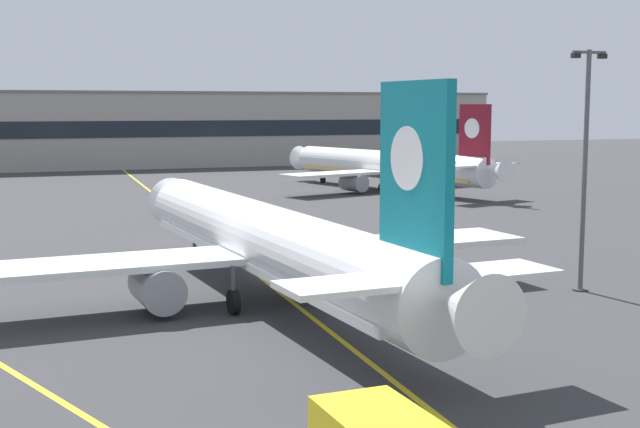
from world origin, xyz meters
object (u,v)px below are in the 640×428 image
airliner_foreground (268,242)px  safety_cone_by_nose_gear (229,248)px  airliner_background (388,166)px  apron_lamp_post (585,167)px

airliner_foreground → safety_cone_by_nose_gear: size_ratio=75.50×
airliner_background → apron_lamp_post: bearing=-104.0°
airliner_background → apron_lamp_post: apron_lamp_post is taller
airliner_background → safety_cone_by_nose_gear: airliner_background is taller
airliner_foreground → apron_lamp_post: apron_lamp_post is taller
apron_lamp_post → airliner_foreground: bearing=169.4°
airliner_foreground → safety_cone_by_nose_gear: bearing=82.9°
safety_cone_by_nose_gear → airliner_background: bearing=51.4°
airliner_foreground → apron_lamp_post: size_ratio=2.99×
apron_lamp_post → safety_cone_by_nose_gear: 26.66m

